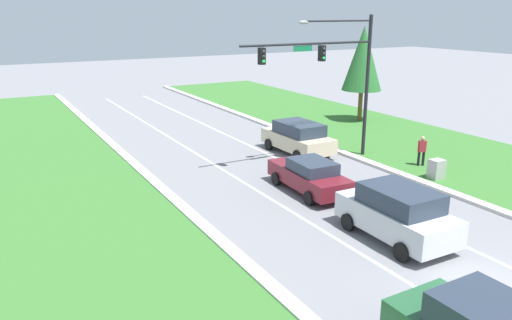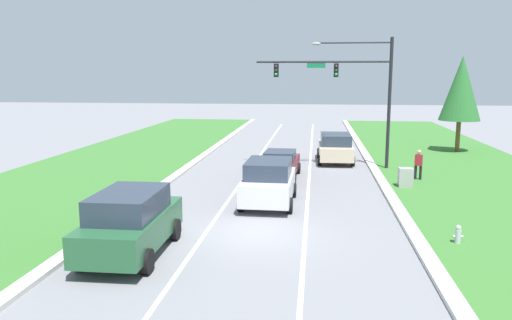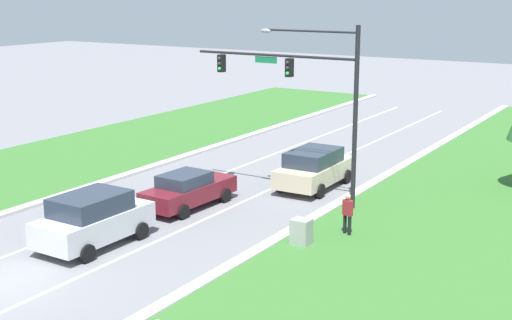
# 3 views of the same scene
# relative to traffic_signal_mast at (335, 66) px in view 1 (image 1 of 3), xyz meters

# --- Properties ---
(ground_plane) EXTENTS (160.00, 160.00, 0.00)m
(ground_plane) POSITION_rel_traffic_signal_mast_xyz_m (-4.12, -13.42, -5.24)
(ground_plane) COLOR slate
(lane_stripe_inner_left) EXTENTS (0.14, 81.00, 0.01)m
(lane_stripe_inner_left) POSITION_rel_traffic_signal_mast_xyz_m (-5.92, -13.42, -5.24)
(lane_stripe_inner_left) COLOR white
(lane_stripe_inner_left) RESTS_ON ground_plane
(traffic_signal_mast) EXTENTS (8.05, 0.41, 7.84)m
(traffic_signal_mast) POSITION_rel_traffic_signal_mast_xyz_m (0.00, 0.00, 0.00)
(traffic_signal_mast) COLOR black
(traffic_signal_mast) RESTS_ON ground_plane
(silver_suv) EXTENTS (2.33, 4.56, 1.98)m
(silver_suv) POSITION_rel_traffic_signal_mast_xyz_m (-4.03, -9.08, -4.22)
(silver_suv) COLOR silver
(silver_suv) RESTS_ON ground_plane
(champagne_suv) EXTENTS (2.35, 4.84, 1.86)m
(champagne_suv) POSITION_rel_traffic_signal_mast_xyz_m (-0.71, 2.24, -4.27)
(champagne_suv) COLOR beige
(champagne_suv) RESTS_ON ground_plane
(burgundy_sedan) EXTENTS (2.13, 4.77, 1.56)m
(burgundy_sedan) POSITION_rel_traffic_signal_mast_xyz_m (-3.91, -3.45, -4.45)
(burgundy_sedan) COLOR maroon
(burgundy_sedan) RESTS_ON ground_plane
(utility_cabinet) EXTENTS (0.70, 0.60, 1.03)m
(utility_cabinet) POSITION_rel_traffic_signal_mast_xyz_m (2.55, -5.12, -4.73)
(utility_cabinet) COLOR #9E9E99
(utility_cabinet) RESTS_ON ground_plane
(pedestrian) EXTENTS (0.44, 0.35, 1.69)m
(pedestrian) POSITION_rel_traffic_signal_mast_xyz_m (3.53, -3.22, -4.31)
(pedestrian) COLOR black
(pedestrian) RESTS_ON ground_plane
(conifer_near_right_tree) EXTENTS (2.91, 2.91, 7.04)m
(conifer_near_right_tree) POSITION_rel_traffic_signal_mast_xyz_m (8.38, 7.37, -0.55)
(conifer_near_right_tree) COLOR brown
(conifer_near_right_tree) RESTS_ON ground_plane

